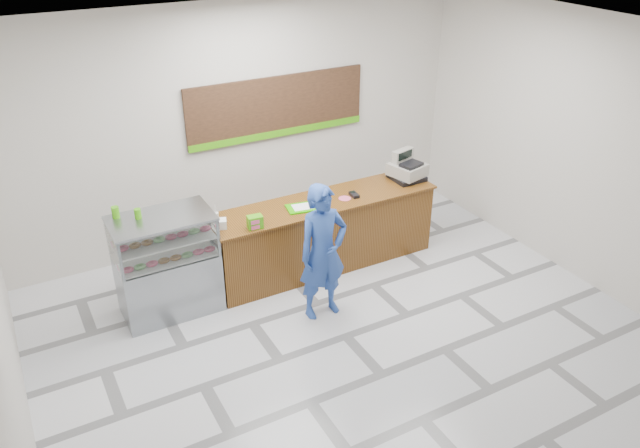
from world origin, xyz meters
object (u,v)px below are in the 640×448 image
sales_counter (324,233)px  serving_tray (302,208)px  display_case (167,264)px  customer (323,252)px  cash_register (407,169)px

sales_counter → serving_tray: (-0.37, -0.07, 0.52)m
display_case → serving_tray: size_ratio=2.98×
display_case → serving_tray: (1.85, -0.07, 0.36)m
serving_tray → customer: customer is taller
cash_register → sales_counter: bearing=167.8°
cash_register → customer: bearing=-166.6°
serving_tray → customer: size_ratio=0.25×
display_case → cash_register: size_ratio=2.41×
sales_counter → cash_register: size_ratio=5.91×
cash_register → customer: customer is taller
sales_counter → cash_register: bearing=2.1°
cash_register → display_case: bearing=166.5°
sales_counter → display_case: display_case is taller
display_case → customer: size_ratio=0.76×
display_case → sales_counter: bearing=0.0°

